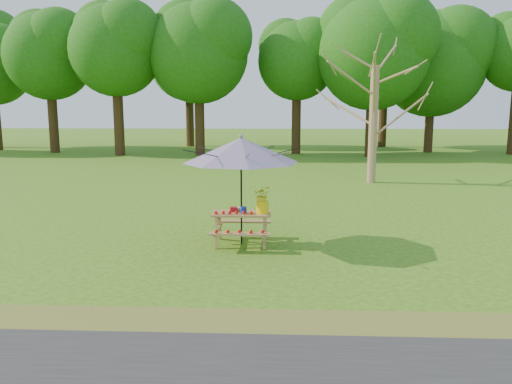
{
  "coord_description": "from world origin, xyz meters",
  "views": [
    {
      "loc": [
        -0.54,
        -8.82,
        2.79
      ],
      "look_at": [
        -0.98,
        1.17,
        1.1
      ],
      "focal_mm": 35.0,
      "sensor_mm": 36.0,
      "label": 1
    }
  ],
  "objects_px": {
    "bare_tree": "(377,15)",
    "picnic_table": "(241,229)",
    "patio_umbrella": "(241,150)",
    "flower_bucket": "(263,199)"
  },
  "relations": [
    {
      "from": "patio_umbrella",
      "to": "bare_tree",
      "type": "bearing_deg",
      "value": 64.34
    },
    {
      "from": "bare_tree",
      "to": "picnic_table",
      "type": "distance_m",
      "value": 11.45
    },
    {
      "from": "picnic_table",
      "to": "bare_tree",
      "type": "bearing_deg",
      "value": 64.34
    },
    {
      "from": "bare_tree",
      "to": "picnic_table",
      "type": "height_order",
      "value": "bare_tree"
    },
    {
      "from": "bare_tree",
      "to": "patio_umbrella",
      "type": "bearing_deg",
      "value": -115.66
    },
    {
      "from": "flower_bucket",
      "to": "patio_umbrella",
      "type": "bearing_deg",
      "value": 174.81
    },
    {
      "from": "bare_tree",
      "to": "flower_bucket",
      "type": "height_order",
      "value": "bare_tree"
    },
    {
      "from": "patio_umbrella",
      "to": "flower_bucket",
      "type": "bearing_deg",
      "value": -5.19
    },
    {
      "from": "picnic_table",
      "to": "patio_umbrella",
      "type": "distance_m",
      "value": 1.62
    },
    {
      "from": "picnic_table",
      "to": "patio_umbrella",
      "type": "relative_size",
      "value": 0.48
    }
  ]
}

